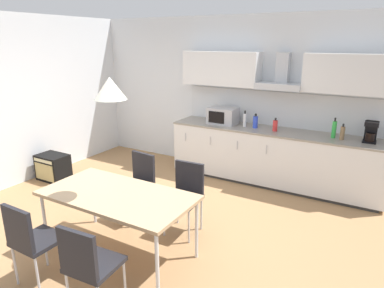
{
  "coord_description": "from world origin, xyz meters",
  "views": [
    {
      "loc": [
        2.42,
        -3.17,
        2.29
      ],
      "look_at": [
        0.29,
        0.52,
        1.0
      ],
      "focal_mm": 32.0,
      "sensor_mm": 36.0,
      "label": 1
    }
  ],
  "objects": [
    {
      "name": "chair_near_left",
      "position": [
        -0.3,
        -1.49,
        0.53
      ],
      "size": [
        0.4,
        0.4,
        0.87
      ],
      "color": "black",
      "rests_on": "ground_plane"
    },
    {
      "name": "bottle_brown",
      "position": [
        1.92,
        2.05,
        1.01
      ],
      "size": [
        0.06,
        0.06,
        0.23
      ],
      "color": "brown",
      "rests_on": "kitchen_counter"
    },
    {
      "name": "backsplash_tile",
      "position": [
        0.91,
        2.42,
        1.2
      ],
      "size": [
        3.4,
        0.02,
        0.57
      ],
      "primitive_type": "cube",
      "color": "silver",
      "rests_on": "kitchen_counter"
    },
    {
      "name": "bottle_green",
      "position": [
        1.8,
        2.1,
        1.04
      ],
      "size": [
        0.06,
        0.06,
        0.3
      ],
      "color": "green",
      "rests_on": "kitchen_counter"
    },
    {
      "name": "coffee_maker",
      "position": [
        2.28,
        2.13,
        1.06
      ],
      "size": [
        0.18,
        0.19,
        0.3
      ],
      "color": "black",
      "rests_on": "kitchen_counter"
    },
    {
      "name": "guitar_amp",
      "position": [
        -2.37,
        0.39,
        0.22
      ],
      "size": [
        0.52,
        0.37,
        0.44
      ],
      "color": "black",
      "rests_on": "ground_plane"
    },
    {
      "name": "bottle_white",
      "position": [
        0.41,
        2.09,
        1.03
      ],
      "size": [
        0.06,
        0.06,
        0.27
      ],
      "color": "white",
      "rests_on": "kitchen_counter"
    },
    {
      "name": "dining_table",
      "position": [
        0.07,
        -0.69,
        0.69
      ],
      "size": [
        1.65,
        0.85,
        0.73
      ],
      "color": "tan",
      "rests_on": "ground_plane"
    },
    {
      "name": "kitchen_counter",
      "position": [
        0.91,
        2.1,
        0.46
      ],
      "size": [
        3.42,
        0.68,
        0.91
      ],
      "color": "#333333",
      "rests_on": "ground_plane"
    },
    {
      "name": "ground_plane",
      "position": [
        0.0,
        0.0,
        -0.01
      ],
      "size": [
        8.15,
        7.29,
        0.02
      ],
      "primitive_type": "cube",
      "color": "#9E754C"
    },
    {
      "name": "upper_wall_cabinets",
      "position": [
        0.91,
        2.26,
        1.82
      ],
      "size": [
        3.4,
        0.4,
        0.56
      ],
      "color": "silver"
    },
    {
      "name": "microwave",
      "position": [
        -0.0,
        2.1,
        1.05
      ],
      "size": [
        0.48,
        0.35,
        0.28
      ],
      "color": "#ADADB2",
      "rests_on": "kitchen_counter"
    },
    {
      "name": "chair_far_right",
      "position": [
        0.44,
        0.12,
        0.53
      ],
      "size": [
        0.42,
        0.42,
        0.87
      ],
      "color": "black",
      "rests_on": "ground_plane"
    },
    {
      "name": "wall_back",
      "position": [
        0.0,
        2.48,
        1.36
      ],
      "size": [
        6.52,
        0.1,
        2.71
      ],
      "primitive_type": "cube",
      "color": "silver",
      "rests_on": "ground_plane"
    },
    {
      "name": "bottle_red",
      "position": [
        0.94,
        2.05,
        1.0
      ],
      "size": [
        0.08,
        0.08,
        0.21
      ],
      "color": "red",
      "rests_on": "kitchen_counter"
    },
    {
      "name": "chair_far_left",
      "position": [
        -0.29,
        0.12,
        0.53
      ],
      "size": [
        0.44,
        0.44,
        0.87
      ],
      "color": "black",
      "rests_on": "ground_plane"
    },
    {
      "name": "pendant_lamp",
      "position": [
        0.07,
        -0.69,
        1.85
      ],
      "size": [
        0.32,
        0.32,
        0.22
      ],
      "primitive_type": "cone",
      "color": "silver"
    },
    {
      "name": "bottle_blue",
      "position": [
        0.59,
        2.09,
        1.01
      ],
      "size": [
        0.08,
        0.08,
        0.24
      ],
      "color": "blue",
      "rests_on": "kitchen_counter"
    },
    {
      "name": "chair_near_right",
      "position": [
        0.45,
        -1.49,
        0.53
      ],
      "size": [
        0.43,
        0.43,
        0.87
      ],
      "color": "black",
      "rests_on": "ground_plane"
    },
    {
      "name": "wall_left",
      "position": [
        -2.77,
        0.0,
        1.36
      ],
      "size": [
        0.1,
        5.83,
        2.71
      ],
      "primitive_type": "cube",
      "color": "silver",
      "rests_on": "ground_plane"
    }
  ]
}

